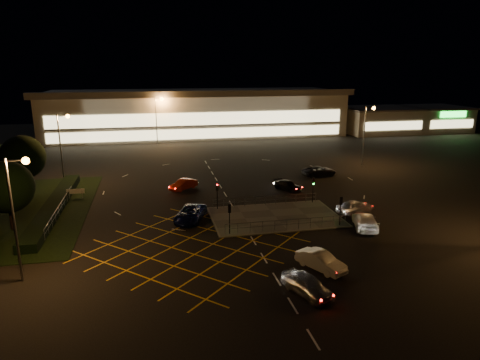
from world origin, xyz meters
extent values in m
plane|color=black|center=(0.00, 0.00, 0.00)|extent=(180.00, 180.00, 0.00)
cube|color=#4C4944|center=(2.00, -2.00, 0.06)|extent=(14.00, 9.00, 0.12)
cube|color=black|center=(-28.00, 6.00, 0.04)|extent=(18.00, 30.00, 0.08)
cube|color=black|center=(-23.00, 6.00, 0.50)|extent=(2.00, 26.00, 1.00)
cube|color=beige|center=(0.00, 62.00, 5.00)|extent=(70.00, 25.00, 10.00)
cube|color=slate|center=(0.00, 62.00, 10.20)|extent=(72.00, 26.50, 0.60)
cube|color=#FFEAA5|center=(0.00, 49.45, 5.00)|extent=(66.00, 0.20, 3.00)
cube|color=#FFEAA5|center=(0.00, 49.45, 1.80)|extent=(66.00, 0.20, 2.20)
cube|color=beige|center=(46.00, 54.00, 3.00)|extent=(18.00, 14.00, 6.00)
cube|color=slate|center=(46.00, 54.00, 6.15)|extent=(18.80, 14.80, 0.40)
cube|color=#FFEAA5|center=(46.00, 46.95, 2.60)|extent=(15.30, 0.20, 2.00)
cube|color=beige|center=(62.00, 54.00, 3.00)|extent=(14.00, 14.00, 6.00)
cube|color=slate|center=(62.00, 54.00, 6.15)|extent=(14.80, 14.80, 0.40)
cube|color=#FFEAA5|center=(62.00, 46.95, 2.60)|extent=(11.90, 0.20, 2.00)
cube|color=#19E533|center=(62.00, 46.85, 5.00)|extent=(7.00, 0.30, 1.40)
cylinder|color=slate|center=(-22.00, -12.00, 5.00)|extent=(0.20, 0.20, 10.00)
cylinder|color=slate|center=(-21.30, -12.00, 9.80)|extent=(1.40, 0.12, 0.12)
sphere|color=orange|center=(-20.60, -12.00, 9.75)|extent=(0.56, 0.56, 0.56)
cylinder|color=slate|center=(-24.00, 18.00, 5.00)|extent=(0.20, 0.20, 10.00)
cylinder|color=slate|center=(-23.30, 18.00, 9.80)|extent=(1.40, 0.12, 0.12)
sphere|color=orange|center=(-22.60, 18.00, 9.75)|extent=(0.56, 0.56, 0.56)
cylinder|color=slate|center=(24.00, 20.00, 5.00)|extent=(0.20, 0.20, 10.00)
cylinder|color=slate|center=(24.70, 20.00, 9.80)|extent=(1.40, 0.12, 0.12)
sphere|color=orange|center=(25.40, 20.00, 9.75)|extent=(0.56, 0.56, 0.56)
cylinder|color=slate|center=(-10.00, 48.00, 5.00)|extent=(0.20, 0.20, 10.00)
cylinder|color=slate|center=(-9.30, 48.00, 9.80)|extent=(1.40, 0.12, 0.12)
sphere|color=orange|center=(-8.60, 48.00, 9.75)|extent=(0.56, 0.56, 0.56)
cylinder|color=slate|center=(30.00, 50.00, 5.00)|extent=(0.20, 0.20, 10.00)
cylinder|color=slate|center=(30.70, 50.00, 9.80)|extent=(1.40, 0.12, 0.12)
sphere|color=orange|center=(31.40, 50.00, 9.75)|extent=(0.56, 0.56, 0.56)
cylinder|color=black|center=(-4.00, -6.00, 1.62)|extent=(0.10, 0.10, 3.00)
cube|color=black|center=(-4.00, -6.00, 2.82)|extent=(0.28, 0.18, 0.90)
sphere|color=#19FF33|center=(-4.00, -5.87, 2.82)|extent=(0.16, 0.16, 0.16)
cylinder|color=black|center=(8.00, -6.00, 1.62)|extent=(0.10, 0.10, 3.00)
cube|color=black|center=(8.00, -6.00, 2.82)|extent=(0.28, 0.18, 0.90)
sphere|color=#19FF33|center=(8.00, -5.87, 2.82)|extent=(0.16, 0.16, 0.16)
cylinder|color=black|center=(-4.00, 2.00, 1.62)|extent=(0.10, 0.10, 3.00)
cube|color=black|center=(-4.00, 2.00, 2.82)|extent=(0.28, 0.18, 0.90)
sphere|color=#FF0C0C|center=(-4.00, 1.87, 2.82)|extent=(0.16, 0.16, 0.16)
cylinder|color=black|center=(8.00, 2.00, 1.62)|extent=(0.10, 0.10, 3.00)
cube|color=black|center=(8.00, 2.00, 2.82)|extent=(0.28, 0.18, 0.90)
sphere|color=#19FF33|center=(8.00, 1.87, 2.82)|extent=(0.16, 0.16, 0.16)
cylinder|color=black|center=(-28.00, 14.00, 1.44)|extent=(0.36, 0.36, 2.88)
sphere|color=black|center=(-28.00, 14.00, 4.96)|extent=(5.76, 5.76, 5.76)
cylinder|color=black|center=(-26.00, 0.00, 1.35)|extent=(0.36, 0.36, 2.70)
sphere|color=black|center=(-26.00, 0.00, 4.65)|extent=(5.40, 5.40, 5.40)
imported|color=#A7ABAF|center=(-0.44, -18.68, 0.78)|extent=(3.39, 4.93, 1.56)
imported|color=#B9B9B9|center=(2.12, -15.06, 0.75)|extent=(3.53, 4.79, 1.51)
imported|color=#0B1342|center=(-7.50, -1.08, 0.79)|extent=(4.51, 6.27, 1.59)
imported|color=black|center=(6.83, 8.30, 0.62)|extent=(3.63, 4.58, 1.24)
imported|color=silver|center=(11.50, -2.50, 0.79)|extent=(4.93, 2.95, 1.57)
imported|color=maroon|center=(-7.28, 11.46, 0.71)|extent=(4.26, 3.92, 1.42)
imported|color=black|center=(14.15, 14.92, 0.75)|extent=(5.62, 3.08, 1.49)
imported|color=silver|center=(10.37, -7.10, 0.79)|extent=(3.86, 5.88, 1.58)
camera|label=1|loc=(-11.31, -45.89, 16.65)|focal=32.00mm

